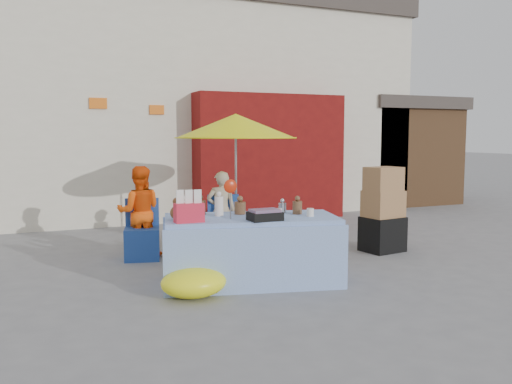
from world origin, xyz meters
name	(u,v)px	position (x,y,z in m)	size (l,w,h in m)	color
ground	(251,278)	(0.00, 0.00, 0.00)	(80.00, 80.00, 0.00)	slate
backdrop	(153,81)	(0.52, 7.52, 3.10)	(14.00, 8.00, 7.80)	silver
market_table	(251,249)	(-0.07, -0.17, 0.41)	(2.25, 1.44, 1.26)	#9CB7FA
chair_left	(142,241)	(-1.02, 1.58, 0.26)	(0.58, 0.57, 0.85)	#1F4292
chair_right	(225,235)	(0.23, 1.58, 0.26)	(0.58, 0.57, 0.85)	#1F4292
vendor_orange	(139,212)	(-1.02, 1.72, 0.66)	(0.64, 0.50, 1.32)	#FB530D
vendor_beige	(221,211)	(0.23, 1.72, 0.61)	(0.44, 0.29, 1.22)	tan
umbrella	(236,127)	(0.53, 1.87, 1.89)	(1.90, 1.90, 2.09)	gray
box_stack	(383,213)	(2.44, 0.65, 0.59)	(0.65, 0.56, 1.28)	black
tarp_bundle	(194,282)	(-0.88, -0.48, 0.16)	(0.72, 0.58, 0.33)	#FEFF1A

